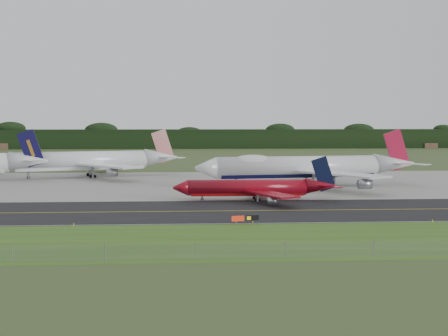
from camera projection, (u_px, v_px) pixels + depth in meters
The scene contains 15 objects.
ground at pixel (221, 208), 131.01m from camera, with size 600.00×600.00×0.00m, color #364922.
grass_verge at pixel (234, 240), 96.19m from camera, with size 400.00×30.00×0.01m, color #2B5418.
taxiway at pixel (222, 211), 127.03m from camera, with size 400.00×32.00×0.02m, color black.
apron at pixel (210, 183), 181.76m from camera, with size 400.00×78.00×0.01m, color gray.
taxiway_centreline at pixel (222, 211), 127.03m from camera, with size 400.00×0.40×0.00m, color gold.
taxiway_edge_line at pixel (227, 224), 111.61m from camera, with size 400.00×0.25×0.00m, color silver.
perimeter_fence at pixel (241, 251), 83.17m from camera, with size 320.00×0.10×320.00m.
horizon_treeline at pixel (196, 140), 402.97m from camera, with size 700.00×25.00×12.00m.
jet_ba_747 at pixel (305, 167), 172.29m from camera, with size 63.58×52.27×15.99m.
jet_red_737 at pixel (256, 188), 143.52m from camera, with size 37.83×30.96×10.25m.
jet_star_tail at pixel (90, 161), 200.75m from camera, with size 57.74×47.18×15.49m.
taxiway_sign at pixel (245, 218), 110.17m from camera, with size 4.95×1.32×1.68m.
edge_marker_left at pixel (74, 225), 108.91m from camera, with size 0.16×0.16×0.50m, color yellow.
edge_marker_center at pixel (253, 223), 110.89m from camera, with size 0.16×0.16×0.50m, color yellow.
edge_marker_right at pixel (433, 221), 112.95m from camera, with size 0.16×0.16×0.50m, color yellow.
Camera 1 is at (-7.47, -129.74, 18.70)m, focal length 50.00 mm.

